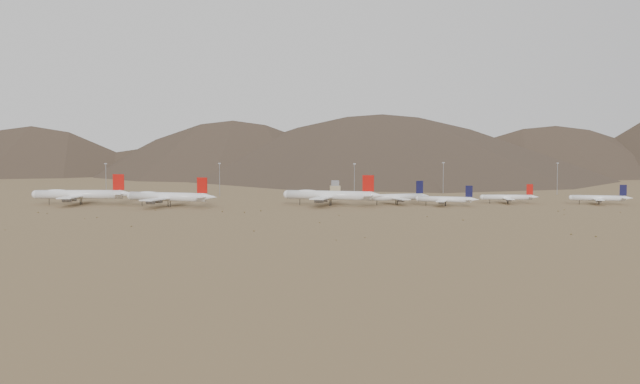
{
  "coord_description": "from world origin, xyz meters",
  "views": [
    {
      "loc": [
        -1.38,
        -433.69,
        37.57
      ],
      "look_at": [
        15.06,
        30.0,
        8.68
      ],
      "focal_mm": 40.0,
      "sensor_mm": 36.0,
      "label": 1
    }
  ],
  "objects_px": {
    "widebody_centre": "(168,197)",
    "narrowbody_a": "(397,197)",
    "widebody_east": "(329,195)",
    "narrowbody_b": "(446,199)",
    "widebody_west": "(80,194)",
    "control_tower": "(335,189)"
  },
  "relations": [
    {
      "from": "widebody_east",
      "to": "narrowbody_a",
      "type": "xyz_separation_m",
      "value": [
        45.31,
        7.98,
        -1.91
      ]
    },
    {
      "from": "widebody_centre",
      "to": "narrowbody_b",
      "type": "bearing_deg",
      "value": 20.09
    },
    {
      "from": "widebody_east",
      "to": "narrowbody_a",
      "type": "height_order",
      "value": "widebody_east"
    },
    {
      "from": "widebody_west",
      "to": "widebody_centre",
      "type": "xyz_separation_m",
      "value": [
        60.97,
        -18.15,
        -0.4
      ]
    },
    {
      "from": "widebody_east",
      "to": "narrowbody_b",
      "type": "relative_size",
      "value": 1.68
    },
    {
      "from": "narrowbody_a",
      "to": "control_tower",
      "type": "xyz_separation_m",
      "value": [
        -36.26,
        86.52,
        0.3
      ]
    },
    {
      "from": "widebody_centre",
      "to": "narrowbody_a",
      "type": "bearing_deg",
      "value": 25.12
    },
    {
      "from": "narrowbody_a",
      "to": "widebody_east",
      "type": "bearing_deg",
      "value": 170.95
    },
    {
      "from": "narrowbody_a",
      "to": "widebody_centre",
      "type": "bearing_deg",
      "value": 165.92
    },
    {
      "from": "narrowbody_a",
      "to": "control_tower",
      "type": "distance_m",
      "value": 93.81
    },
    {
      "from": "widebody_west",
      "to": "narrowbody_b",
      "type": "bearing_deg",
      "value": -2.47
    },
    {
      "from": "widebody_centre",
      "to": "narrowbody_b",
      "type": "height_order",
      "value": "widebody_centre"
    },
    {
      "from": "control_tower",
      "to": "widebody_east",
      "type": "bearing_deg",
      "value": -95.47
    },
    {
      "from": "widebody_centre",
      "to": "widebody_west",
      "type": "bearing_deg",
      "value": -176.41
    },
    {
      "from": "narrowbody_b",
      "to": "control_tower",
      "type": "height_order",
      "value": "narrowbody_b"
    },
    {
      "from": "narrowbody_b",
      "to": "widebody_west",
      "type": "bearing_deg",
      "value": -164.62
    },
    {
      "from": "widebody_west",
      "to": "control_tower",
      "type": "height_order",
      "value": "widebody_west"
    },
    {
      "from": "widebody_west",
      "to": "control_tower",
      "type": "bearing_deg",
      "value": 27.08
    },
    {
      "from": "narrowbody_a",
      "to": "narrowbody_b",
      "type": "relative_size",
      "value": 1.15
    },
    {
      "from": "widebody_centre",
      "to": "control_tower",
      "type": "relative_size",
      "value": 5.09
    },
    {
      "from": "widebody_west",
      "to": "widebody_centre",
      "type": "distance_m",
      "value": 63.62
    },
    {
      "from": "control_tower",
      "to": "widebody_centre",
      "type": "bearing_deg",
      "value": -138.42
    }
  ]
}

